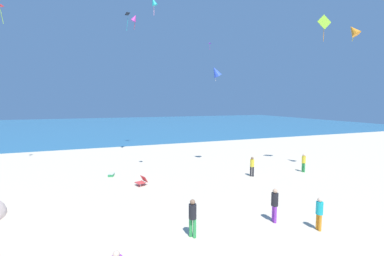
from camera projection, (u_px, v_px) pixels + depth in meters
name	position (u px, v px, depth m)	size (l,w,h in m)	color
ground_plane	(185.00, 185.00, 15.83)	(120.00, 120.00, 0.00)	beige
ocean_water	(125.00, 125.00, 58.57)	(120.00, 60.00, 0.05)	teal
beach_chair_far_right	(142.00, 181.00, 15.72)	(0.83, 0.79, 0.59)	#D13D3D
cooler_box	(111.00, 174.00, 17.69)	(0.50, 0.65, 0.23)	#339956
person_0	(275.00, 203.00, 10.80)	(0.36, 0.36, 1.52)	purple
person_1	(252.00, 165.00, 17.57)	(0.40, 0.40, 1.43)	black
person_5	(193.00, 215.00, 9.57)	(0.43, 0.43, 1.54)	green
person_6	(304.00, 161.00, 18.66)	(0.31, 0.31, 1.43)	green
person_7	(319.00, 211.00, 10.11)	(0.32, 0.32, 1.40)	orange
kite_black	(127.00, 13.00, 21.92)	(0.56, 0.65, 1.74)	black
kite_teal	(154.00, 2.00, 15.57)	(0.54, 0.44, 1.12)	#1EADAD
kite_orange	(354.00, 30.00, 16.80)	(0.87, 1.03, 1.18)	orange
kite_lime	(324.00, 22.00, 18.31)	(1.13, 0.25, 1.99)	#99DB33
kite_blue	(216.00, 72.00, 19.85)	(1.05, 0.77, 1.28)	blue
kite_purple	(210.00, 43.00, 37.78)	(0.39, 0.32, 1.12)	purple
kite_red	(1.00, 6.00, 17.97)	(0.34, 0.43, 1.39)	red
kite_magenta	(134.00, 18.00, 26.15)	(0.96, 0.83, 1.63)	#DB3DA8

